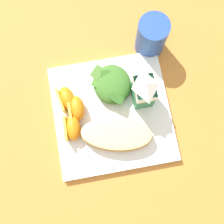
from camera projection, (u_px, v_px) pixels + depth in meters
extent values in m
plane|color=#C67A33|center=(112.00, 114.00, 0.69)|extent=(3.00, 3.00, 0.00)
cube|color=white|center=(112.00, 113.00, 0.69)|extent=(0.28, 0.28, 0.02)
ellipsoid|color=tan|center=(117.00, 135.00, 0.65)|extent=(0.12, 0.18, 0.03)
ellipsoid|color=maroon|center=(117.00, 134.00, 0.64)|extent=(0.10, 0.17, 0.01)
ellipsoid|color=#EAD184|center=(118.00, 134.00, 0.64)|extent=(0.11, 0.18, 0.01)
ellipsoid|color=#3D7028|center=(112.00, 84.00, 0.67)|extent=(0.10, 0.09, 0.04)
cube|color=#3D7028|center=(105.00, 77.00, 0.66)|extent=(0.03, 0.02, 0.01)
cube|color=#336023|center=(117.00, 98.00, 0.65)|extent=(0.04, 0.04, 0.01)
cube|color=#4C8433|center=(98.00, 81.00, 0.66)|extent=(0.04, 0.04, 0.01)
cube|color=#5B8E3D|center=(97.00, 72.00, 0.66)|extent=(0.04, 0.04, 0.01)
cube|color=#2D8451|center=(143.00, 92.00, 0.64)|extent=(0.06, 0.04, 0.09)
cube|color=white|center=(145.00, 88.00, 0.61)|extent=(0.06, 0.04, 0.03)
pyramid|color=white|center=(146.00, 85.00, 0.59)|extent=(0.06, 0.04, 0.02)
ellipsoid|color=orange|center=(67.00, 98.00, 0.67)|extent=(0.07, 0.05, 0.04)
cube|color=gold|center=(61.00, 101.00, 0.66)|extent=(0.06, 0.02, 0.03)
ellipsoid|color=orange|center=(77.00, 108.00, 0.66)|extent=(0.06, 0.04, 0.04)
cube|color=gold|center=(70.00, 109.00, 0.66)|extent=(0.06, 0.01, 0.03)
ellipsoid|color=orange|center=(73.00, 128.00, 0.65)|extent=(0.06, 0.04, 0.04)
cube|color=gold|center=(66.00, 129.00, 0.65)|extent=(0.06, 0.01, 0.03)
cylinder|color=#284CA3|center=(151.00, 37.00, 0.68)|extent=(0.07, 0.07, 0.11)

